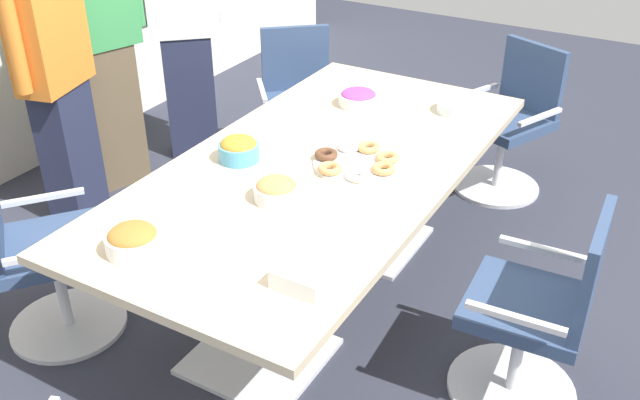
% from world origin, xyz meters
% --- Properties ---
extents(ground_plane, '(10.00, 10.00, 0.01)m').
position_xyz_m(ground_plane, '(0.00, 0.00, -0.01)').
color(ground_plane, '#2D303D').
extents(conference_table, '(2.40, 1.20, 0.75)m').
position_xyz_m(conference_table, '(0.00, 0.00, 0.63)').
color(conference_table, '#CCB793').
rests_on(conference_table, ground).
extents(office_chair_0, '(0.57, 0.57, 0.91)m').
position_xyz_m(office_chair_0, '(-0.18, -1.10, 0.41)').
color(office_chair_0, silver).
rests_on(office_chair_0, ground).
extents(office_chair_1, '(0.71, 0.71, 0.91)m').
position_xyz_m(office_chair_1, '(1.55, -0.45, 0.41)').
color(office_chair_1, silver).
rests_on(office_chair_1, ground).
extents(office_chair_2, '(0.76, 0.76, 0.91)m').
position_xyz_m(office_chair_2, '(1.15, 0.81, 0.41)').
color(office_chair_2, silver).
rests_on(office_chair_2, ground).
extents(office_chair_3, '(0.76, 0.76, 0.91)m').
position_xyz_m(office_chair_3, '(-0.86, 0.94, 0.41)').
color(office_chair_3, silver).
rests_on(office_chair_3, ground).
extents(person_standing_1, '(0.61, 0.32, 1.70)m').
position_xyz_m(person_standing_1, '(-0.03, 1.65, 0.88)').
color(person_standing_1, '#232842').
rests_on(person_standing_1, ground).
extents(person_standing_2, '(0.61, 0.34, 1.88)m').
position_xyz_m(person_standing_2, '(0.40, 1.72, 0.99)').
color(person_standing_2, brown).
rests_on(person_standing_2, ground).
extents(person_standing_3, '(0.47, 0.51, 1.76)m').
position_xyz_m(person_standing_3, '(0.97, 1.57, 0.92)').
color(person_standing_3, '#232842').
rests_on(person_standing_3, ground).
extents(snack_bowl_candy_mix, '(0.21, 0.21, 0.09)m').
position_xyz_m(snack_bowl_candy_mix, '(0.68, 0.16, 0.79)').
color(snack_bowl_candy_mix, white).
rests_on(snack_bowl_candy_mix, conference_table).
extents(snack_bowl_cookies, '(0.19, 0.19, 0.09)m').
position_xyz_m(snack_bowl_cookies, '(-0.38, -0.01, 0.80)').
color(snack_bowl_cookies, white).
rests_on(snack_bowl_cookies, conference_table).
extents(snack_bowl_pretzels, '(0.21, 0.21, 0.11)m').
position_xyz_m(snack_bowl_pretzels, '(-0.96, 0.24, 0.80)').
color(snack_bowl_pretzels, white).
rests_on(snack_bowl_pretzels, conference_table).
extents(snack_bowl_chips_orange, '(0.19, 0.19, 0.11)m').
position_xyz_m(snack_bowl_chips_orange, '(-0.16, 0.34, 0.81)').
color(snack_bowl_chips_orange, '#4C9EC6').
rests_on(snack_bowl_chips_orange, conference_table).
extents(donut_platter, '(0.39, 0.40, 0.04)m').
position_xyz_m(donut_platter, '(0.06, -0.16, 0.77)').
color(donut_platter, white).
rests_on(donut_platter, conference_table).
extents(plate_stack, '(0.21, 0.21, 0.05)m').
position_xyz_m(plate_stack, '(0.86, -0.34, 0.78)').
color(plate_stack, white).
rests_on(plate_stack, conference_table).
extents(napkin_pile, '(0.19, 0.19, 0.07)m').
position_xyz_m(napkin_pile, '(-0.81, -0.41, 0.79)').
color(napkin_pile, white).
rests_on(napkin_pile, conference_table).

